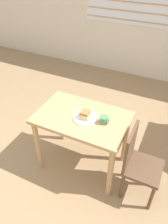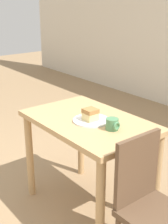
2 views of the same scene
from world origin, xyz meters
name	(u,v)px [view 1 (image 1 of 2)]	position (x,y,z in m)	size (l,w,h in m)	color
ground_plane	(66,187)	(0.00, 0.00, 0.00)	(14.00, 14.00, 0.00)	#997A56
wall_back	(147,3)	(0.00, 3.03, 1.41)	(10.00, 0.10, 2.80)	beige
dining_table_near	(82,125)	(0.02, 0.41, 0.64)	(1.00, 0.65, 0.78)	tan
chair_near_window	(138,163)	(0.70, 0.31, 0.47)	(0.37, 0.37, 0.88)	brown
plate	(85,117)	(0.05, 0.39, 0.78)	(0.27, 0.27, 0.01)	white
cake_slice	(85,115)	(0.06, 0.38, 0.83)	(0.09, 0.09, 0.09)	#E0C67F
coffee_mug	(104,120)	(0.27, 0.41, 0.82)	(0.10, 0.09, 0.08)	#4C8456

